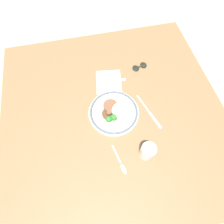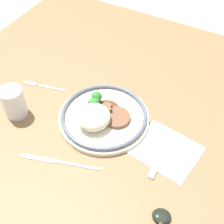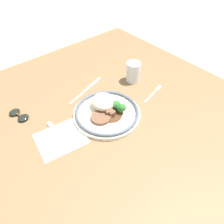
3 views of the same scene
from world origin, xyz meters
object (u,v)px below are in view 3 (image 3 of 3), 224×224
Objects in this scene: plate at (107,111)px; juice_glass at (133,73)px; spoon at (156,90)px; fork at (57,132)px; sunglasses at (19,115)px; knife at (87,89)px.

plate is 2.82× the size of juice_glass.
juice_glass is 0.64× the size of spoon.
sunglasses reaches higher than fork.
juice_glass is 0.45m from fork.
knife is (-0.21, 0.09, -0.04)m from juice_glass.
spoon is 0.60m from sunglasses.
plate is 2.62× the size of sunglasses.
juice_glass is 0.93× the size of sunglasses.
sunglasses is (-0.55, 0.25, 0.01)m from spoon.
juice_glass is 0.14m from spoon.
fork and spoon have the same top height.
fork is 0.19m from sunglasses.
juice_glass reaches higher than knife.
plate is 1.80× the size of spoon.
knife is at bearing 79.64° from plate.
spoon is at bearing -58.76° from knife.
spoon is (0.27, -0.03, -0.02)m from plate.
knife is 0.31m from sunglasses.
fork is (-0.21, 0.04, -0.02)m from plate.
knife is at bearing -60.44° from fork.
juice_glass is at bearing 90.15° from spoon.
fork reaches higher than knife.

